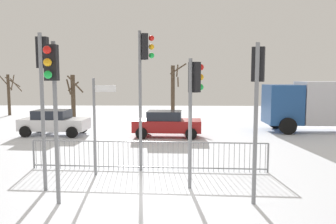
{
  "coord_description": "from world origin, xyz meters",
  "views": [
    {
      "loc": [
        0.99,
        -9.27,
        3.38
      ],
      "look_at": [
        0.69,
        4.0,
        1.99
      ],
      "focal_mm": 35.8,
      "sensor_mm": 36.0,
      "label": 1
    }
  ],
  "objects_px": {
    "car_white_trailing": "(54,122)",
    "bare_tree_right": "(9,93)",
    "traffic_light_mid_right": "(43,76)",
    "traffic_light_mid_left": "(144,69)",
    "traffic_light_rear_left": "(257,87)",
    "bare_tree_left": "(173,90)",
    "traffic_light_foreground_left": "(194,94)",
    "car_red_far": "(167,123)",
    "delivery_truck": "(325,104)",
    "bare_tree_centre": "(73,95)",
    "traffic_light_foreground_right": "(52,86)",
    "direction_sign_post": "(96,122)"
  },
  "relations": [
    {
      "from": "traffic_light_mid_left",
      "to": "traffic_light_rear_left",
      "type": "bearing_deg",
      "value": 33.13
    },
    {
      "from": "traffic_light_rear_left",
      "to": "car_red_far",
      "type": "distance_m",
      "value": 10.55
    },
    {
      "from": "car_red_far",
      "to": "bare_tree_left",
      "type": "relative_size",
      "value": 0.86
    },
    {
      "from": "traffic_light_mid_right",
      "to": "direction_sign_post",
      "type": "relative_size",
      "value": 1.39
    },
    {
      "from": "traffic_light_mid_right",
      "to": "bare_tree_right",
      "type": "relative_size",
      "value": 1.25
    },
    {
      "from": "traffic_light_rear_left",
      "to": "bare_tree_centre",
      "type": "bearing_deg",
      "value": 141.11
    },
    {
      "from": "traffic_light_rear_left",
      "to": "car_white_trailing",
      "type": "xyz_separation_m",
      "value": [
        -9.23,
        10.33,
        -2.35
      ]
    },
    {
      "from": "traffic_light_mid_left",
      "to": "traffic_light_foreground_right",
      "type": "xyz_separation_m",
      "value": [
        -2.0,
        -3.42,
        -0.5
      ]
    },
    {
      "from": "traffic_light_foreground_right",
      "to": "car_white_trailing",
      "type": "relative_size",
      "value": 1.1
    },
    {
      "from": "traffic_light_foreground_left",
      "to": "car_white_trailing",
      "type": "distance_m",
      "value": 12.09
    },
    {
      "from": "traffic_light_foreground_left",
      "to": "bare_tree_left",
      "type": "height_order",
      "value": "bare_tree_left"
    },
    {
      "from": "bare_tree_left",
      "to": "car_white_trailing",
      "type": "bearing_deg",
      "value": -127.8
    },
    {
      "from": "traffic_light_foreground_right",
      "to": "traffic_light_rear_left",
      "type": "xyz_separation_m",
      "value": [
        5.27,
        0.4,
        -0.02
      ]
    },
    {
      "from": "traffic_light_rear_left",
      "to": "bare_tree_left",
      "type": "xyz_separation_m",
      "value": [
        -2.34,
        19.22,
        -0.79
      ]
    },
    {
      "from": "traffic_light_rear_left",
      "to": "traffic_light_foreground_right",
      "type": "bearing_deg",
      "value": -154.56
    },
    {
      "from": "delivery_truck",
      "to": "bare_tree_right",
      "type": "relative_size",
      "value": 1.9
    },
    {
      "from": "traffic_light_rear_left",
      "to": "bare_tree_left",
      "type": "relative_size",
      "value": 0.94
    },
    {
      "from": "traffic_light_foreground_right",
      "to": "traffic_light_mid_left",
      "type": "bearing_deg",
      "value": -119.59
    },
    {
      "from": "direction_sign_post",
      "to": "bare_tree_left",
      "type": "relative_size",
      "value": 0.74
    },
    {
      "from": "traffic_light_rear_left",
      "to": "direction_sign_post",
      "type": "xyz_separation_m",
      "value": [
        -4.85,
        2.39,
        -1.26
      ]
    },
    {
      "from": "traffic_light_mid_right",
      "to": "bare_tree_right",
      "type": "distance_m",
      "value": 22.23
    },
    {
      "from": "delivery_truck",
      "to": "bare_tree_right",
      "type": "bearing_deg",
      "value": -19.08
    },
    {
      "from": "traffic_light_mid_left",
      "to": "traffic_light_mid_right",
      "type": "bearing_deg",
      "value": -66.77
    },
    {
      "from": "traffic_light_foreground_left",
      "to": "car_white_trailing",
      "type": "xyz_separation_m",
      "value": [
        -7.64,
        9.14,
        -2.11
      ]
    },
    {
      "from": "traffic_light_foreground_left",
      "to": "bare_tree_left",
      "type": "distance_m",
      "value": 18.05
    },
    {
      "from": "car_red_far",
      "to": "direction_sign_post",
      "type": "bearing_deg",
      "value": -103.55
    },
    {
      "from": "traffic_light_foreground_right",
      "to": "traffic_light_mid_right",
      "type": "relative_size",
      "value": 0.92
    },
    {
      "from": "traffic_light_rear_left",
      "to": "delivery_truck",
      "type": "distance_m",
      "value": 13.99
    },
    {
      "from": "traffic_light_mid_left",
      "to": "bare_tree_right",
      "type": "bearing_deg",
      "value": -156.01
    },
    {
      "from": "traffic_light_foreground_right",
      "to": "bare_tree_left",
      "type": "height_order",
      "value": "bare_tree_left"
    },
    {
      "from": "traffic_light_rear_left",
      "to": "car_red_far",
      "type": "relative_size",
      "value": 1.1
    },
    {
      "from": "car_white_trailing",
      "to": "bare_tree_right",
      "type": "bearing_deg",
      "value": 130.66
    },
    {
      "from": "car_white_trailing",
      "to": "bare_tree_right",
      "type": "height_order",
      "value": "bare_tree_right"
    },
    {
      "from": "direction_sign_post",
      "to": "bare_tree_centre",
      "type": "relative_size",
      "value": 0.94
    },
    {
      "from": "traffic_light_rear_left",
      "to": "traffic_light_foreground_left",
      "type": "bearing_deg",
      "value": 164.32
    },
    {
      "from": "traffic_light_mid_left",
      "to": "traffic_light_foreground_left",
      "type": "relative_size",
      "value": 1.27
    },
    {
      "from": "traffic_light_mid_right",
      "to": "traffic_light_rear_left",
      "type": "bearing_deg",
      "value": -8.2
    },
    {
      "from": "car_red_far",
      "to": "bare_tree_right",
      "type": "bearing_deg",
      "value": 146.41
    },
    {
      "from": "traffic_light_mid_left",
      "to": "traffic_light_foreground_left",
      "type": "distance_m",
      "value": 2.6
    },
    {
      "from": "car_white_trailing",
      "to": "traffic_light_foreground_right",
      "type": "bearing_deg",
      "value": -66.29
    },
    {
      "from": "traffic_light_mid_right",
      "to": "car_white_trailing",
      "type": "distance_m",
      "value": 10.28
    },
    {
      "from": "car_red_far",
      "to": "car_white_trailing",
      "type": "bearing_deg",
      "value": 179.2
    },
    {
      "from": "direction_sign_post",
      "to": "traffic_light_mid_right",
      "type": "bearing_deg",
      "value": -133.2
    },
    {
      "from": "car_red_far",
      "to": "bare_tree_centre",
      "type": "height_order",
      "value": "bare_tree_centre"
    },
    {
      "from": "direction_sign_post",
      "to": "car_red_far",
      "type": "relative_size",
      "value": 0.86
    },
    {
      "from": "traffic_light_foreground_right",
      "to": "direction_sign_post",
      "type": "height_order",
      "value": "traffic_light_foreground_right"
    },
    {
      "from": "traffic_light_mid_right",
      "to": "traffic_light_foreground_left",
      "type": "xyz_separation_m",
      "value": [
        4.43,
        0.27,
        -0.52
      ]
    },
    {
      "from": "traffic_light_foreground_left",
      "to": "car_red_far",
      "type": "relative_size",
      "value": 1.01
    },
    {
      "from": "traffic_light_mid_right",
      "to": "bare_tree_left",
      "type": "relative_size",
      "value": 1.02
    },
    {
      "from": "bare_tree_centre",
      "to": "bare_tree_right",
      "type": "xyz_separation_m",
      "value": [
        -6.32,
        2.14,
        0.11
      ]
    }
  ]
}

